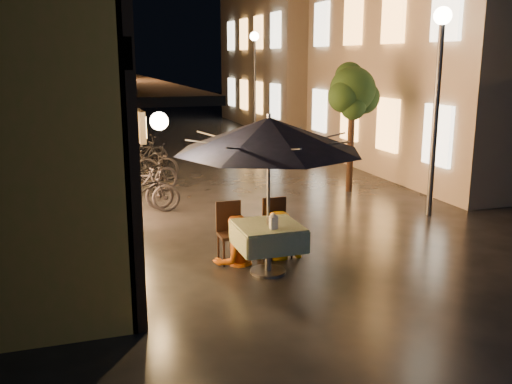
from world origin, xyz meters
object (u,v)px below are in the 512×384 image
object	(u,v)px
person_yellow	(279,213)
cafe_table	(268,236)
table_lantern	(274,220)
patio_umbrella	(269,135)
bicycle_0	(138,192)
person_orange	(234,217)
streetlamp_near	(439,75)

from	to	relation	value
person_yellow	cafe_table	bearing A→B (deg)	67.16
person_yellow	table_lantern	bearing A→B (deg)	75.22
patio_umbrella	bicycle_0	xyz separation A→B (m)	(-1.50, 4.13, -1.68)
patio_umbrella	bicycle_0	size ratio (longest dim) A/B	1.59
patio_umbrella	person_orange	distance (m)	1.53
streetlamp_near	person_orange	distance (m)	5.39
streetlamp_near	patio_umbrella	size ratio (longest dim) A/B	1.49
table_lantern	person_yellow	xyz separation A→B (m)	(0.39, 0.84, -0.15)
streetlamp_near	cafe_table	xyz separation A→B (m)	(-4.34, -2.09, -2.33)
person_orange	person_yellow	bearing A→B (deg)	169.83
table_lantern	person_yellow	size ratio (longest dim) A/B	0.16
bicycle_0	streetlamp_near	bearing A→B (deg)	-105.21
cafe_table	bicycle_0	size ratio (longest dim) A/B	0.55
person_orange	person_yellow	xyz separation A→B (m)	(0.76, 0.03, -0.01)
cafe_table	bicycle_0	distance (m)	4.39
patio_umbrella	table_lantern	size ratio (longest dim) A/B	11.37
patio_umbrella	table_lantern	world-z (taller)	patio_umbrella
streetlamp_near	patio_umbrella	xyz separation A→B (m)	(-4.34, -2.09, -0.77)
table_lantern	bicycle_0	size ratio (longest dim) A/B	0.14
person_orange	bicycle_0	distance (m)	3.74
person_yellow	bicycle_0	size ratio (longest dim) A/B	0.86
streetlamp_near	person_orange	world-z (taller)	streetlamp_near
person_orange	person_yellow	size ratio (longest dim) A/B	1.01
streetlamp_near	person_yellow	bearing A→B (deg)	-159.38
person_yellow	person_orange	bearing A→B (deg)	12.27
table_lantern	person_orange	bearing A→B (deg)	114.57
cafe_table	table_lantern	distance (m)	0.41
streetlamp_near	patio_umbrella	distance (m)	4.88
cafe_table	person_yellow	distance (m)	0.74
cafe_table	bicycle_0	xyz separation A→B (m)	(-1.50, 4.13, -0.12)
patio_umbrella	cafe_table	bearing A→B (deg)	90.00
patio_umbrella	bicycle_0	world-z (taller)	patio_umbrella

